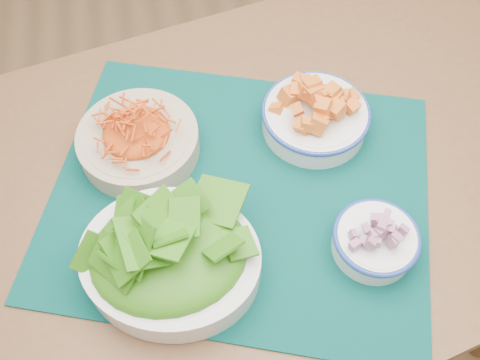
# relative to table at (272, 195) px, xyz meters

# --- Properties ---
(ground) EXTENTS (4.00, 4.00, 0.00)m
(ground) POSITION_rel_table_xyz_m (0.14, 0.20, -0.64)
(ground) COLOR #A57C4F
(ground) RESTS_ON ground
(table) EXTENTS (1.27, 0.98, 0.75)m
(table) POSITION_rel_table_xyz_m (0.00, 0.00, 0.00)
(table) COLOR brown
(table) RESTS_ON ground
(placemat) EXTENTS (0.72, 0.66, 0.00)m
(placemat) POSITION_rel_table_xyz_m (-0.07, -0.04, 0.11)
(placemat) COLOR #002A27
(placemat) RESTS_ON table
(carrot_bowl) EXTENTS (0.22, 0.22, 0.08)m
(carrot_bowl) POSITION_rel_table_xyz_m (-0.22, 0.06, 0.15)
(carrot_bowl) COLOR tan
(carrot_bowl) RESTS_ON placemat
(squash_bowl) EXTENTS (0.19, 0.19, 0.09)m
(squash_bowl) POSITION_rel_table_xyz_m (0.08, 0.06, 0.15)
(squash_bowl) COLOR white
(squash_bowl) RESTS_ON placemat
(lettuce_bowl) EXTENTS (0.31, 0.29, 0.11)m
(lettuce_bowl) POSITION_rel_table_xyz_m (-0.19, -0.16, 0.16)
(lettuce_bowl) COLOR silver
(lettuce_bowl) RESTS_ON placemat
(onion_bowl) EXTENTS (0.15, 0.15, 0.06)m
(onion_bowl) POSITION_rel_table_xyz_m (0.11, -0.18, 0.14)
(onion_bowl) COLOR white
(onion_bowl) RESTS_ON placemat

